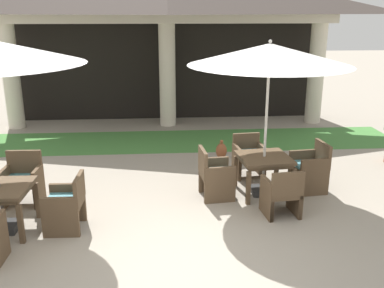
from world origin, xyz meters
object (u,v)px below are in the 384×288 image
patio_chair_mid_left_north (248,156)px  patio_chair_mid_left_east (310,168)px  terracotta_urn (221,151)px  patio_chair_near_foreground_north (23,181)px  patio_table_near_foreground (0,193)px  patio_chair_mid_left_south (282,193)px  patio_umbrella_mid_left (270,55)px  patio_chair_mid_left_west (214,175)px  patio_chair_near_foreground_east (66,204)px  patio_table_mid_left (264,162)px

patio_chair_mid_left_north → patio_chair_mid_left_east: (0.99, -0.80, 0.02)m
terracotta_urn → patio_chair_near_foreground_north: bearing=-150.8°
patio_table_near_foreground → patio_chair_mid_left_south: bearing=2.3°
patio_table_near_foreground → patio_chair_near_foreground_north: patio_chair_near_foreground_north is taller
patio_umbrella_mid_left → patio_chair_near_foreground_north: bearing=-178.5°
patio_chair_near_foreground_north → patio_chair_mid_left_north: 4.22m
patio_chair_mid_left_south → patio_chair_mid_left_west: patio_chair_mid_left_west is taller
patio_umbrella_mid_left → patio_chair_mid_left_east: size_ratio=3.04×
patio_chair_near_foreground_north → patio_chair_mid_left_east: bearing=-176.0°
patio_chair_near_foreground_east → patio_chair_mid_left_south: (3.36, 0.20, -0.02)m
patio_table_mid_left → terracotta_urn: bearing=103.8°
terracotta_urn → patio_chair_mid_left_south: bearing=-78.6°
patio_table_mid_left → patio_chair_mid_left_south: patio_chair_mid_left_south is taller
patio_chair_near_foreground_east → patio_table_near_foreground: bearing=90.0°
patio_chair_mid_left_north → patio_chair_mid_left_west: patio_chair_mid_left_west is taller
patio_chair_near_foreground_east → patio_chair_near_foreground_north: (-0.93, 0.99, 0.01)m
patio_chair_mid_left_south → patio_chair_mid_left_east: bearing=44.9°
patio_chair_mid_left_west → patio_chair_mid_left_north: bearing=134.7°
patio_chair_near_foreground_north → patio_table_mid_left: patio_chair_near_foreground_north is taller
patio_chair_mid_left_south → patio_chair_mid_left_west: size_ratio=0.91×
patio_umbrella_mid_left → patio_chair_mid_left_south: (0.09, -0.89, -2.09)m
patio_chair_near_foreground_north → patio_chair_mid_left_west: (3.29, 0.01, -0.00)m
patio_table_mid_left → patio_chair_mid_left_north: 0.92m
patio_chair_mid_left_east → patio_chair_near_foreground_north: bearing=86.3°
patio_umbrella_mid_left → patio_chair_mid_left_west: patio_umbrella_mid_left is taller
patio_table_near_foreground → patio_chair_near_foreground_east: (0.95, -0.03, -0.20)m
patio_chair_mid_left_north → patio_chair_mid_left_south: 1.79m
patio_table_mid_left → patio_chair_mid_left_north: size_ratio=1.16×
patio_table_near_foreground → patio_chair_mid_left_east: (5.11, 1.16, -0.18)m
patio_chair_mid_left_west → patio_chair_near_foreground_east: bearing=-73.0°
patio_chair_mid_left_south → patio_chair_mid_left_east: (0.80, 0.99, 0.04)m
patio_table_near_foreground → patio_chair_mid_left_north: patio_chair_mid_left_north is taller
patio_chair_mid_left_south → terracotta_urn: bearing=95.5°
patio_chair_near_foreground_east → patio_umbrella_mid_left: bearing=-69.8°
patio_chair_mid_left_north → patio_chair_mid_left_south: size_ratio=1.02×
patio_table_near_foreground → patio_chair_mid_left_west: size_ratio=0.99×
patio_chair_mid_left_east → patio_chair_mid_left_north: bearing=45.2°
patio_chair_mid_left_north → patio_chair_mid_left_west: (-0.80, -0.98, 0.00)m
patio_umbrella_mid_left → terracotta_urn: 3.06m
patio_chair_near_foreground_east → patio_chair_mid_left_west: 2.57m
patio_table_mid_left → patio_chair_mid_left_east: 0.92m
patio_table_mid_left → terracotta_urn: size_ratio=2.22×
patio_chair_mid_left_east → terracotta_urn: bearing=30.4°
patio_table_mid_left → patio_umbrella_mid_left: patio_umbrella_mid_left is taller
patio_umbrella_mid_left → patio_chair_mid_left_west: size_ratio=3.05×
patio_chair_mid_left_west → patio_chair_mid_left_south: bearing=45.2°
patio_table_mid_left → patio_chair_mid_left_east: bearing=6.0°
patio_chair_near_foreground_east → patio_chair_mid_left_south: size_ratio=1.05×
patio_chair_mid_left_south → patio_chair_mid_left_east: size_ratio=0.91×
patio_umbrella_mid_left → patio_chair_mid_left_north: size_ratio=3.31×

